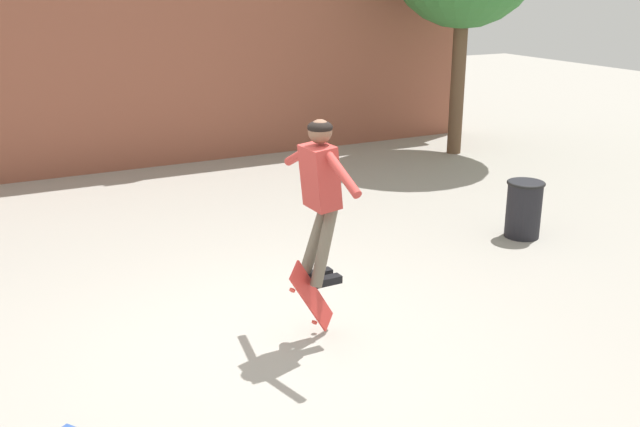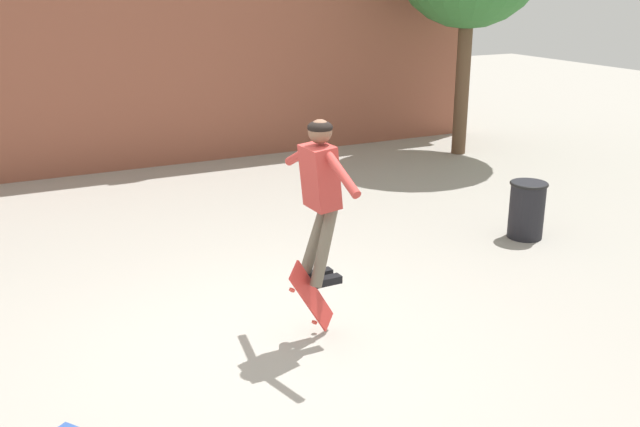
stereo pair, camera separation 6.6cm
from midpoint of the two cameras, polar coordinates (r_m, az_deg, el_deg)
The scene contains 5 objects.
ground_plane at distance 6.76m, azimuth -3.20°, elevation -10.09°, with size 40.00×40.00×0.00m, color #A39E93.
building_backdrop at distance 12.85m, azimuth -16.37°, elevation 13.71°, with size 15.61×0.52×5.38m.
trash_bin at distance 9.57m, azimuth 16.41°, elevation 0.39°, with size 0.49×0.49×0.74m.
skater at distance 6.24m, azimuth 0.32°, elevation 2.16°, with size 0.33×1.28×1.50m.
skateboard_flipping at distance 6.54m, azimuth -0.37°, elevation -6.70°, with size 0.60×0.36×0.83m.
Camera 2 is at (-2.27, -5.51, 3.21)m, focal length 40.00 mm.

